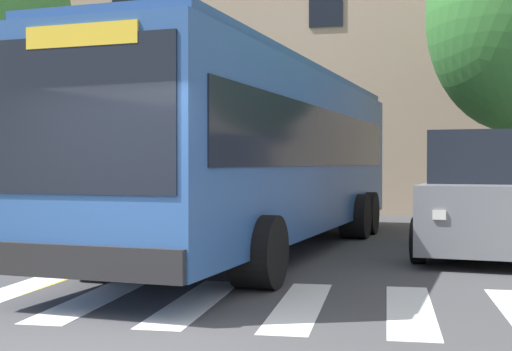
% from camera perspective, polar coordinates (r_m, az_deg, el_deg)
% --- Properties ---
extents(crosswalk, '(15.73, 3.46, 0.01)m').
position_cam_1_polar(crosswalk, '(9.10, -12.68, -9.54)').
color(crosswalk, white).
rests_on(crosswalk, ground).
extents(lane_line_yellow_inner, '(0.12, 36.00, 0.01)m').
position_cam_1_polar(lane_line_yellow_inner, '(22.72, -0.47, -3.17)').
color(lane_line_yellow_inner, gold).
rests_on(lane_line_yellow_inner, ground).
extents(lane_line_yellow_outer, '(0.12, 36.00, 0.01)m').
position_cam_1_polar(lane_line_yellow_outer, '(22.69, -0.07, -3.18)').
color(lane_line_yellow_outer, gold).
rests_on(lane_line_yellow_outer, ground).
extents(city_bus, '(3.92, 12.65, 3.40)m').
position_cam_1_polar(city_bus, '(13.42, 0.73, 1.86)').
color(city_bus, '#2D5699').
rests_on(city_bus, ground).
extents(car_silver_near_lane, '(2.26, 4.65, 1.75)m').
position_cam_1_polar(car_silver_near_lane, '(15.52, -15.95, -2.22)').
color(car_silver_near_lane, '#B7BABF').
rests_on(car_silver_near_lane, ground).
extents(car_grey_far_lane, '(2.72, 4.89, 2.21)m').
position_cam_1_polar(car_grey_far_lane, '(13.48, 17.95, -1.64)').
color(car_grey_far_lane, slate).
rests_on(car_grey_far_lane, ground).
extents(building_facade, '(34.24, 8.43, 12.78)m').
position_cam_1_polar(building_facade, '(27.79, 6.61, 10.82)').
color(building_facade, tan).
rests_on(building_facade, ground).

